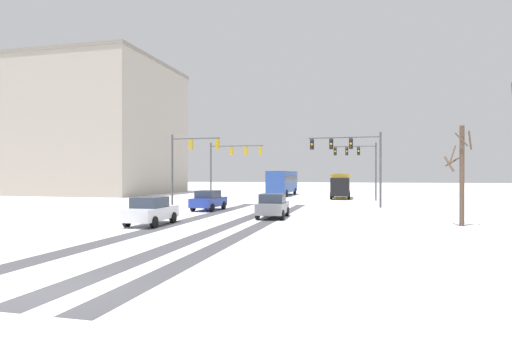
{
  "coord_description": "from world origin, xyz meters",
  "views": [
    {
      "loc": [
        7.51,
        -8.81,
        2.89
      ],
      "look_at": [
        0.0,
        21.11,
        2.8
      ],
      "focal_mm": 29.65,
      "sensor_mm": 36.0,
      "label": 1
    }
  ],
  "objects_px": {
    "traffic_signal_near_left": "(188,156)",
    "car_white_third": "(151,211)",
    "bare_tree_sidewalk_mid": "(461,173)",
    "car_blue_lead": "(209,200)",
    "traffic_signal_near_right": "(351,153)",
    "car_grey_second": "(273,206)",
    "bus_oncoming": "(283,181)",
    "traffic_signal_far_left": "(232,158)",
    "traffic_signal_far_right": "(359,158)",
    "office_building_far_left_block": "(83,130)",
    "box_truck_delivery": "(340,185)"
  },
  "relations": [
    {
      "from": "car_grey_second",
      "to": "car_white_third",
      "type": "relative_size",
      "value": 1.01
    },
    {
      "from": "traffic_signal_near_left",
      "to": "car_white_third",
      "type": "relative_size",
      "value": 1.57
    },
    {
      "from": "traffic_signal_far_left",
      "to": "office_building_far_left_block",
      "type": "relative_size",
      "value": 0.25
    },
    {
      "from": "car_blue_lead",
      "to": "traffic_signal_near_right",
      "type": "bearing_deg",
      "value": 22.73
    },
    {
      "from": "traffic_signal_far_right",
      "to": "car_grey_second",
      "type": "xyz_separation_m",
      "value": [
        -5.44,
        -21.21,
        -3.93
      ]
    },
    {
      "from": "traffic_signal_near_right",
      "to": "traffic_signal_near_left",
      "type": "distance_m",
      "value": 14.22
    },
    {
      "from": "bus_oncoming",
      "to": "traffic_signal_near_left",
      "type": "bearing_deg",
      "value": -100.33
    },
    {
      "from": "car_blue_lead",
      "to": "car_white_third",
      "type": "distance_m",
      "value": 10.28
    },
    {
      "from": "car_grey_second",
      "to": "bare_tree_sidewalk_mid",
      "type": "relative_size",
      "value": 0.74
    },
    {
      "from": "traffic_signal_far_right",
      "to": "car_grey_second",
      "type": "height_order",
      "value": "traffic_signal_far_right"
    },
    {
      "from": "car_grey_second",
      "to": "bus_oncoming",
      "type": "height_order",
      "value": "bus_oncoming"
    },
    {
      "from": "traffic_signal_near_right",
      "to": "car_blue_lead",
      "type": "distance_m",
      "value": 12.75
    },
    {
      "from": "traffic_signal_near_left",
      "to": "bare_tree_sidewalk_mid",
      "type": "height_order",
      "value": "traffic_signal_near_left"
    },
    {
      "from": "traffic_signal_far_left",
      "to": "office_building_far_left_block",
      "type": "distance_m",
      "value": 30.92
    },
    {
      "from": "traffic_signal_near_right",
      "to": "car_blue_lead",
      "type": "bearing_deg",
      "value": -157.27
    },
    {
      "from": "traffic_signal_near_right",
      "to": "office_building_far_left_block",
      "type": "height_order",
      "value": "office_building_far_left_block"
    },
    {
      "from": "car_white_third",
      "to": "bus_oncoming",
      "type": "relative_size",
      "value": 0.38
    },
    {
      "from": "bus_oncoming",
      "to": "box_truck_delivery",
      "type": "relative_size",
      "value": 1.48
    },
    {
      "from": "traffic_signal_far_right",
      "to": "office_building_far_left_block",
      "type": "distance_m",
      "value": 42.85
    },
    {
      "from": "traffic_signal_far_left",
      "to": "car_grey_second",
      "type": "xyz_separation_m",
      "value": [
        8.32,
        -17.3,
        -3.98
      ]
    },
    {
      "from": "traffic_signal_near_right",
      "to": "traffic_signal_far_right",
      "type": "distance_m",
      "value": 11.94
    },
    {
      "from": "traffic_signal_near_left",
      "to": "box_truck_delivery",
      "type": "relative_size",
      "value": 0.87
    },
    {
      "from": "traffic_signal_near_left",
      "to": "office_building_far_left_block",
      "type": "bearing_deg",
      "value": 140.65
    },
    {
      "from": "traffic_signal_near_left",
      "to": "car_blue_lead",
      "type": "relative_size",
      "value": 1.56
    },
    {
      "from": "traffic_signal_near_right",
      "to": "bare_tree_sidewalk_mid",
      "type": "relative_size",
      "value": 1.15
    },
    {
      "from": "traffic_signal_near_left",
      "to": "traffic_signal_far_left",
      "type": "distance_m",
      "value": 10.12
    },
    {
      "from": "traffic_signal_far_left",
      "to": "car_white_third",
      "type": "relative_size",
      "value": 1.57
    },
    {
      "from": "car_white_third",
      "to": "traffic_signal_near_left",
      "type": "bearing_deg",
      "value": 103.96
    },
    {
      "from": "traffic_signal_near_right",
      "to": "office_building_far_left_block",
      "type": "xyz_separation_m",
      "value": [
        -41.17,
        20.16,
        5.09
      ]
    },
    {
      "from": "traffic_signal_near_left",
      "to": "car_blue_lead",
      "type": "height_order",
      "value": "traffic_signal_near_left"
    },
    {
      "from": "traffic_signal_near_right",
      "to": "car_grey_second",
      "type": "relative_size",
      "value": 1.56
    },
    {
      "from": "bus_oncoming",
      "to": "box_truck_delivery",
      "type": "distance_m",
      "value": 9.89
    },
    {
      "from": "traffic_signal_far_left",
      "to": "car_white_third",
      "type": "distance_m",
      "value": 23.43
    },
    {
      "from": "car_white_third",
      "to": "traffic_signal_near_right",
      "type": "bearing_deg",
      "value": 54.03
    },
    {
      "from": "car_grey_second",
      "to": "office_building_far_left_block",
      "type": "height_order",
      "value": "office_building_far_left_block"
    },
    {
      "from": "car_blue_lead",
      "to": "bus_oncoming",
      "type": "bearing_deg",
      "value": 87.01
    },
    {
      "from": "traffic_signal_near_right",
      "to": "traffic_signal_far_right",
      "type": "bearing_deg",
      "value": 87.3
    },
    {
      "from": "traffic_signal_near_left",
      "to": "office_building_far_left_block",
      "type": "height_order",
      "value": "office_building_far_left_block"
    },
    {
      "from": "traffic_signal_near_right",
      "to": "box_truck_delivery",
      "type": "bearing_deg",
      "value": 95.92
    },
    {
      "from": "traffic_signal_far_left",
      "to": "box_truck_delivery",
      "type": "height_order",
      "value": "traffic_signal_far_left"
    },
    {
      "from": "office_building_far_left_block",
      "to": "bare_tree_sidewalk_mid",
      "type": "bearing_deg",
      "value": -33.35
    },
    {
      "from": "office_building_far_left_block",
      "to": "traffic_signal_near_right",
      "type": "bearing_deg",
      "value": -26.09
    },
    {
      "from": "traffic_signal_far_right",
      "to": "car_white_third",
      "type": "distance_m",
      "value": 29.47
    },
    {
      "from": "box_truck_delivery",
      "to": "traffic_signal_near_right",
      "type": "bearing_deg",
      "value": -84.08
    },
    {
      "from": "traffic_signal_near_left",
      "to": "car_white_third",
      "type": "bearing_deg",
      "value": -76.04
    },
    {
      "from": "bus_oncoming",
      "to": "box_truck_delivery",
      "type": "xyz_separation_m",
      "value": [
        8.2,
        -5.52,
        -0.36
      ]
    },
    {
      "from": "traffic_signal_far_left",
      "to": "bare_tree_sidewalk_mid",
      "type": "height_order",
      "value": "traffic_signal_far_left"
    },
    {
      "from": "traffic_signal_far_left",
      "to": "car_grey_second",
      "type": "distance_m",
      "value": 19.6
    },
    {
      "from": "traffic_signal_near_left",
      "to": "traffic_signal_far_right",
      "type": "bearing_deg",
      "value": 43.74
    },
    {
      "from": "traffic_signal_far_right",
      "to": "car_grey_second",
      "type": "relative_size",
      "value": 1.56
    }
  ]
}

